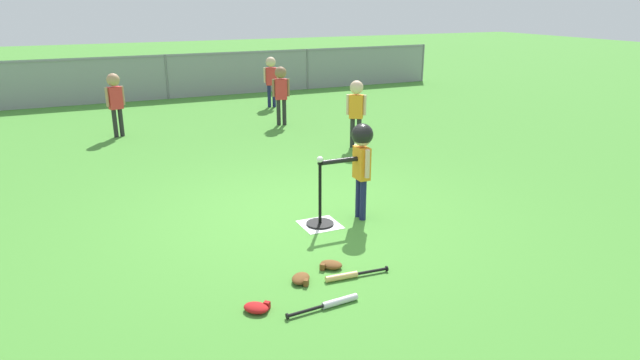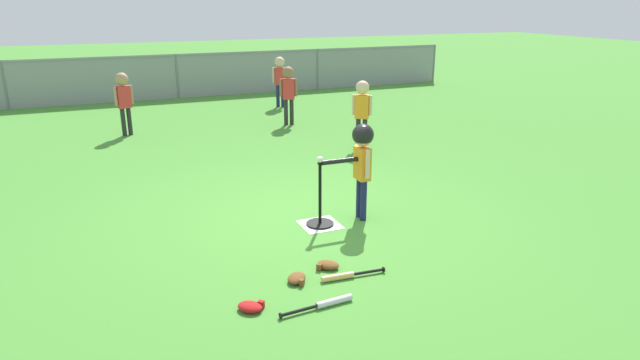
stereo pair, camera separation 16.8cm
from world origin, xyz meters
TOP-DOWN VIEW (x-y plane):
  - ground_plane at (0.00, 0.00)m, footprint 60.00×60.00m
  - home_plate at (0.10, -0.35)m, footprint 0.44×0.44m
  - batting_tee at (0.10, -0.35)m, footprint 0.32×0.32m
  - baseball_on_tee at (0.10, -0.35)m, footprint 0.07×0.07m
  - batter_child at (0.62, -0.36)m, footprint 0.64×0.33m
  - fielder_deep_center at (1.59, 4.86)m, footprint 0.35×0.24m
  - fielder_deep_left at (-1.60, 5.18)m, footprint 0.34×0.24m
  - fielder_near_left at (2.14, 2.60)m, footprint 0.30×0.25m
  - fielder_deep_right at (2.09, 6.84)m, footprint 0.35×0.24m
  - spare_bat_silver at (-0.55, -2.03)m, footprint 0.68×0.10m
  - spare_bat_wood at (-0.20, -1.65)m, footprint 0.64×0.10m
  - glove_by_plate at (-1.17, -1.84)m, footprint 0.27×0.27m
  - glove_near_bats at (-0.26, -1.39)m, footprint 0.27×0.27m
  - glove_tossed_aside at (-0.63, -1.52)m, footprint 0.26×0.27m
  - outfield_fence at (0.00, 9.07)m, footprint 16.06×0.06m

SIDE VIEW (x-z plane):
  - ground_plane at x=0.00m, z-range 0.00..0.00m
  - home_plate at x=0.10m, z-range 0.00..0.01m
  - spare_bat_wood at x=-0.20m, z-range 0.00..0.06m
  - spare_bat_silver at x=-0.55m, z-range 0.00..0.06m
  - glove_by_plate at x=-1.17m, z-range 0.00..0.07m
  - glove_near_bats at x=-0.26m, z-range 0.00..0.07m
  - glove_tossed_aside at x=-0.63m, z-range 0.00..0.07m
  - batting_tee at x=0.10m, z-range -0.25..0.50m
  - outfield_fence at x=0.00m, z-range 0.04..1.19m
  - fielder_near_left at x=2.14m, z-range 0.17..1.35m
  - fielder_deep_left at x=-1.60m, z-range 0.17..1.37m
  - fielder_deep_right at x=2.09m, z-range 0.17..1.37m
  - fielder_deep_center at x=1.59m, z-range 0.17..1.38m
  - baseball_on_tee at x=0.10m, z-range 0.76..0.83m
  - batter_child at x=0.62m, z-range 0.25..1.40m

